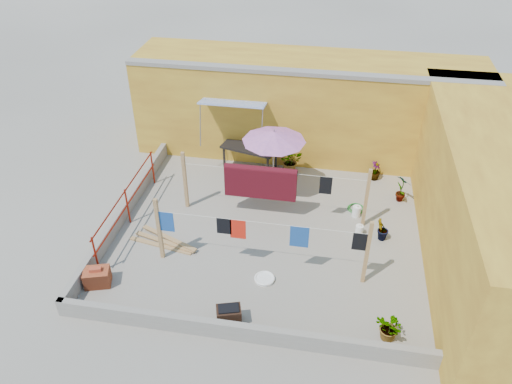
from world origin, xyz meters
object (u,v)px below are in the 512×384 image
water_jug_b (356,211)px  green_hose (356,208)px  white_basin (264,279)px  brazier (229,316)px  water_jug_a (359,230)px  outdoor_table (250,148)px  plant_back_a (291,161)px  patio_umbrella (274,137)px  brick_stack (97,277)px

water_jug_b → green_hose: size_ratio=0.73×
white_basin → green_hose: 3.91m
brazier → water_jug_a: 4.52m
water_jug_b → outdoor_table: bearing=149.3°
water_jug_a → plant_back_a: (-2.19, 2.83, 0.24)m
white_basin → outdoor_table: bearing=104.3°
patio_umbrella → water_jug_b: (2.47, -0.66, -1.79)m
brazier → water_jug_a: brazier is taller
water_jug_b → green_hose: (0.00, 0.32, -0.13)m
patio_umbrella → outdoor_table: size_ratio=1.24×
water_jug_b → plant_back_a: 2.93m
water_jug_b → green_hose: 0.35m
white_basin → water_jug_b: size_ratio=1.35×
outdoor_table → water_jug_b: (3.41, -2.03, -0.57)m
outdoor_table → plant_back_a: (1.31, 0.00, -0.34)m
outdoor_table → green_hose: bearing=-26.5°
water_jug_b → plant_back_a: size_ratio=0.48×
outdoor_table → brazier: outdoor_table is taller
water_jug_b → green_hose: water_jug_b is taller
outdoor_table → brick_stack: size_ratio=2.71×
patio_umbrella → plant_back_a: 2.11m
brazier → brick_stack: bearing=169.5°
patio_umbrella → outdoor_table: 2.06m
brick_stack → white_basin: (3.88, 0.81, -0.18)m
white_basin → green_hose: white_basin is taller
brick_stack → water_jug_a: 6.78m
brazier → water_jug_b: brazier is taller
water_jug_a → brick_stack: bearing=-154.2°
patio_umbrella → brick_stack: bearing=-128.8°
brazier → plant_back_a: plant_back_a is taller
brick_stack → green_hose: brick_stack is taller
green_hose → water_jug_a: bearing=-86.0°
patio_umbrella → brazier: (-0.22, -5.03, -1.72)m
white_basin → water_jug_b: 3.65m
brazier → water_jug_b: 5.14m
plant_back_a → water_jug_a: bearing=-52.3°
outdoor_table → brazier: (0.72, -6.40, -0.50)m
brazier → green_hose: brazier is taller
brazier → water_jug_b: (2.70, 4.37, -0.07)m
outdoor_table → brazier: bearing=-83.6°
brick_stack → white_basin: bearing=11.8°
patio_umbrella → water_jug_b: 3.12m
outdoor_table → water_jug_b: size_ratio=5.09×
brick_stack → brazier: size_ratio=1.13×
brick_stack → brazier: bearing=-10.5°
patio_umbrella → brazier: size_ratio=3.80×
water_jug_a → green_hose: bearing=94.0°
brazier → green_hose: (2.70, 4.70, -0.20)m
patio_umbrella → green_hose: 3.15m
brazier → plant_back_a: 6.43m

